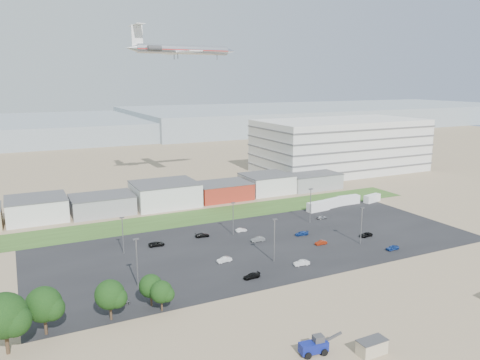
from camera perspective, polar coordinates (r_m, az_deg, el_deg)
ground at (r=109.73m, az=5.39°, el=-11.41°), size 700.00×700.00×0.00m
parking_lot at (r=128.10m, az=2.59°, el=-7.84°), size 120.00×50.00×0.01m
grass_strip at (r=153.68m, az=-4.83°, el=-4.45°), size 160.00×16.00×0.02m
hills_backdrop at (r=412.93m, az=-13.16°, el=6.36°), size 700.00×200.00×9.00m
building_row at (r=165.34m, az=-12.78°, el=-2.08°), size 170.00×20.00×8.00m
parking_garage at (r=232.48m, az=12.14°, el=4.14°), size 80.00×40.00×25.00m
portable_shed at (r=83.40m, az=15.78°, el=-18.98°), size 5.05×2.69×2.52m
telehandler at (r=81.29m, az=8.96°, el=-19.27°), size 7.79×3.44×3.14m
box_trailer_a at (r=161.37m, az=9.52°, el=-3.19°), size 8.63×3.54×3.15m
box_trailer_b at (r=167.05m, az=11.21°, el=-2.76°), size 8.17×3.88×2.94m
box_trailer_c at (r=172.33m, az=13.11°, el=-2.37°), size 8.22×2.68×3.07m
box_trailer_d at (r=177.38m, az=15.80°, el=-2.16°), size 7.59×3.85×2.72m
tree_far_left at (r=86.95m, az=-26.78°, el=-15.02°), size 7.93×7.93×11.89m
tree_left at (r=90.63m, az=-22.79°, el=-14.19°), size 6.64×6.64×9.96m
tree_mid at (r=91.97m, az=-15.58°, el=-13.65°), size 5.90×5.90×8.85m
tree_right at (r=93.47m, az=-9.56°, el=-13.56°), size 4.64×4.64×6.96m
tree_near at (r=95.60m, az=-10.82°, el=-12.85°), size 4.95×4.95×7.42m
lightpole_front_l at (r=103.44m, az=-12.44°, el=-9.87°), size 1.29×0.54×10.98m
lightpole_front_m at (r=114.91m, az=4.20°, el=-7.37°), size 1.28×0.53×10.90m
lightpole_front_r at (r=130.94m, az=14.57°, el=-5.43°), size 1.20×0.50×10.21m
lightpole_back_l at (r=123.51m, az=-14.09°, el=-6.59°), size 1.14×0.48×9.73m
lightpole_back_m at (r=134.18m, az=-0.85°, el=-4.74°), size 1.13×0.47×9.60m
lightpole_back_r at (r=146.79m, az=8.57°, el=-3.13°), size 1.28×0.53×10.90m
airliner at (r=188.72m, az=-6.93°, el=15.51°), size 45.97×32.01×13.34m
parked_car_0 at (r=138.55m, az=15.08°, el=-6.46°), size 4.27×2.30×1.14m
parked_car_1 at (r=129.45m, az=9.84°, el=-7.53°), size 3.44×1.20×1.13m
parked_car_2 at (r=130.07m, az=18.08°, el=-7.85°), size 3.70×1.49×1.26m
parked_car_3 at (r=107.22m, az=1.42°, el=-11.60°), size 4.10×1.85×1.16m
parked_car_4 at (r=116.06m, az=-1.93°, el=-9.68°), size 3.91×1.69×1.25m
parked_car_6 at (r=133.89m, az=-4.61°, el=-6.71°), size 4.18×2.05×1.17m
parked_car_7 at (r=130.04m, az=2.19°, el=-7.23°), size 4.08×1.73×1.31m
parked_car_8 at (r=152.53m, az=9.94°, el=-4.50°), size 3.45×1.68×1.13m
parked_car_9 at (r=128.47m, az=-10.13°, el=-7.69°), size 4.41×2.17×1.20m
parked_car_10 at (r=98.75m, az=-14.40°, el=-14.21°), size 3.82×1.60×1.10m
parked_car_11 at (r=138.02m, az=0.15°, el=-6.11°), size 3.37×1.33×1.09m
parked_car_12 at (r=136.08m, az=7.52°, el=-6.47°), size 4.14×2.05×1.16m
parked_car_13 at (r=115.00m, az=7.51°, el=-9.98°), size 4.05×1.84×1.29m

